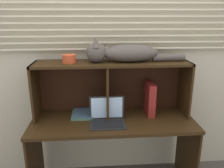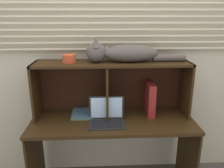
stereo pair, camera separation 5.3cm
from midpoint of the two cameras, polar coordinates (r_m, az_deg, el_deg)
back_panel_with_blinds at (r=2.23m, az=-1.09°, el=7.28°), size 4.40×0.08×2.50m
desk at (r=2.16m, az=-0.48°, el=-12.16°), size 1.47×0.56×0.72m
hutch_shelf_unit at (r=2.11m, az=-0.95°, el=1.43°), size 1.40×0.32×0.51m
cat at (r=2.03m, az=1.94°, el=7.82°), size 0.88×0.19×0.21m
laptop at (r=2.02m, az=-1.95°, el=-8.37°), size 0.31×0.21×0.23m
binder_upright at (r=2.19m, az=8.70°, el=-3.57°), size 0.06×0.23×0.31m
book_stack at (r=2.19m, az=-7.99°, el=-7.43°), size 0.21×0.23×0.03m
small_basket at (r=2.04m, az=-11.41°, el=6.21°), size 0.12×0.12×0.07m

